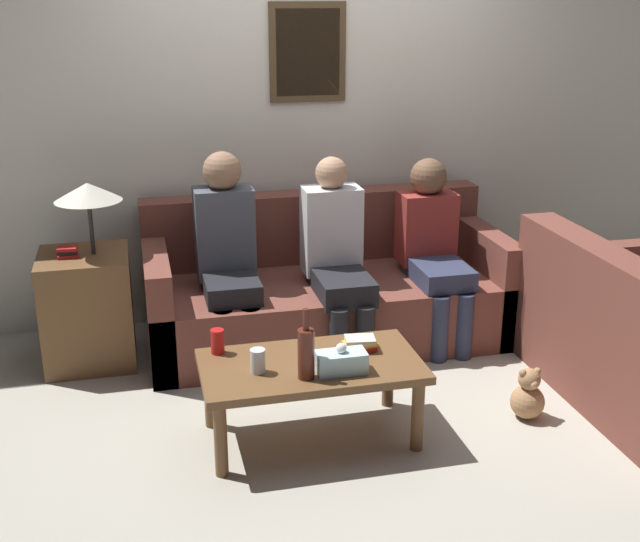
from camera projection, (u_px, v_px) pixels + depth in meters
ground_plane at (348, 373)px, 4.57m from camera, size 16.00×16.00×0.00m
wall_back at (307, 116)px, 5.11m from camera, size 9.00×0.08×2.60m
couch_main at (325, 292)px, 4.99m from camera, size 2.18×0.95×0.85m
coffee_table at (311, 373)px, 3.80m from camera, size 1.04×0.56×0.40m
side_table_with_lamp at (88, 300)px, 4.60m from camera, size 0.50×0.50×1.07m
wine_bottle at (306, 352)px, 3.60m from camera, size 0.08×0.08×0.34m
drinking_glass at (258, 361)px, 3.67m from camera, size 0.07×0.07×0.11m
book_stack at (360, 344)px, 3.91m from camera, size 0.17×0.13×0.07m
soda_can at (218, 341)px, 3.86m from camera, size 0.07×0.07×0.12m
tissue_box at (341, 362)px, 3.67m from camera, size 0.23×0.12×0.15m
person_left at (227, 250)px, 4.62m from camera, size 0.34×0.60×1.20m
person_middle at (337, 253)px, 4.69m from camera, size 0.34×0.65×1.15m
person_right at (433, 245)px, 4.87m from camera, size 0.34×0.64×1.11m
teddy_bear at (528, 396)px, 4.06m from camera, size 0.17×0.17×0.27m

